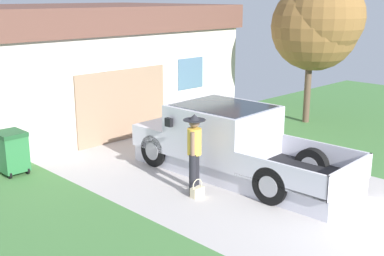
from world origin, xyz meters
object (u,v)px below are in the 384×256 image
pickup_truck (226,143)px  wheeled_trash_bin (12,151)px  house_with_garage (69,63)px  person_with_hat (194,148)px  front_yard_tree (319,23)px  handbag (197,191)px

pickup_truck → wheeled_trash_bin: (-3.66, 3.50, -0.17)m
house_with_garage → wheeled_trash_bin: bearing=-136.0°
person_with_hat → front_yard_tree: 7.73m
pickup_truck → handbag: 1.76m
front_yard_tree → person_with_hat: bearing=-167.5°
pickup_truck → front_yard_tree: 6.44m
house_with_garage → wheeled_trash_bin: (-3.92, -3.78, -1.36)m
front_yard_tree → wheeled_trash_bin: 10.08m
person_with_hat → handbag: size_ratio=4.37×
pickup_truck → handbag: pickup_truck is taller
wheeled_trash_bin → pickup_truck: bearing=-43.8°
front_yard_tree → handbag: bearing=-166.1°
person_with_hat → pickup_truck: bearing=-19.4°
pickup_truck → wheeled_trash_bin: bearing=133.7°
house_with_garage → front_yard_tree: front_yard_tree is taller
pickup_truck → wheeled_trash_bin: 5.07m
wheeled_trash_bin → person_with_hat: bearing=-59.8°
person_with_hat → house_with_garage: house_with_garage is taller
handbag → wheeled_trash_bin: (-2.11, 4.07, 0.43)m
handbag → house_with_garage: size_ratio=0.04×
front_yard_tree → wheeled_trash_bin: front_yard_tree is taller
person_with_hat → front_yard_tree: front_yard_tree is taller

